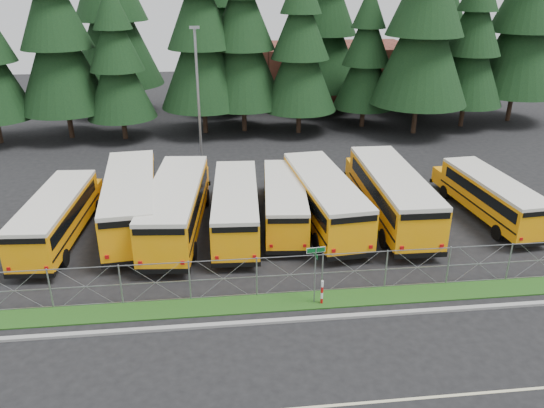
{
  "coord_description": "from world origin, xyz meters",
  "views": [
    {
      "loc": [
        -5.58,
        -21.5,
        13.59
      ],
      "look_at": [
        -2.75,
        4.0,
        2.35
      ],
      "focal_mm": 35.0,
      "sensor_mm": 36.0,
      "label": 1
    }
  ],
  "objects_px": {
    "striped_bollard": "(322,293)",
    "bus_1": "(132,202)",
    "bus_0": "(59,218)",
    "bus_4": "(284,202)",
    "bus_5": "(322,200)",
    "bus_3": "(236,208)",
    "light_standard": "(198,92)",
    "bus_6": "(390,195)",
    "bus_2": "(177,207)",
    "bus_east": "(488,198)",
    "street_sign": "(315,263)"
  },
  "relations": [
    {
      "from": "bus_0",
      "to": "bus_5",
      "type": "xyz_separation_m",
      "value": [
        14.7,
        0.55,
        0.15
      ]
    },
    {
      "from": "bus_0",
      "to": "street_sign",
      "type": "bearing_deg",
      "value": -26.97
    },
    {
      "from": "bus_5",
      "to": "street_sign",
      "type": "xyz_separation_m",
      "value": [
        -1.94,
        -8.12,
        0.55
      ]
    },
    {
      "from": "bus_6",
      "to": "bus_east",
      "type": "height_order",
      "value": "bus_6"
    },
    {
      "from": "bus_east",
      "to": "street_sign",
      "type": "bearing_deg",
      "value": -151.66
    },
    {
      "from": "bus_3",
      "to": "bus_6",
      "type": "relative_size",
      "value": 0.89
    },
    {
      "from": "bus_3",
      "to": "bus_6",
      "type": "xyz_separation_m",
      "value": [
        9.08,
        0.43,
        0.18
      ]
    },
    {
      "from": "bus_4",
      "to": "bus_0",
      "type": "bearing_deg",
      "value": -171.26
    },
    {
      "from": "bus_6",
      "to": "street_sign",
      "type": "bearing_deg",
      "value": -125.41
    },
    {
      "from": "bus_2",
      "to": "bus_3",
      "type": "xyz_separation_m",
      "value": [
        3.28,
        -0.13,
        -0.13
      ]
    },
    {
      "from": "bus_2",
      "to": "bus_east",
      "type": "height_order",
      "value": "bus_2"
    },
    {
      "from": "bus_0",
      "to": "bus_1",
      "type": "relative_size",
      "value": 0.86
    },
    {
      "from": "bus_2",
      "to": "bus_3",
      "type": "distance_m",
      "value": 3.28
    },
    {
      "from": "bus_5",
      "to": "light_standard",
      "type": "distance_m",
      "value": 14.1
    },
    {
      "from": "bus_2",
      "to": "light_standard",
      "type": "height_order",
      "value": "light_standard"
    },
    {
      "from": "bus_4",
      "to": "striped_bollard",
      "type": "bearing_deg",
      "value": -81.08
    },
    {
      "from": "street_sign",
      "to": "bus_1",
      "type": "bearing_deg",
      "value": 135.43
    },
    {
      "from": "bus_3",
      "to": "bus_5",
      "type": "height_order",
      "value": "bus_5"
    },
    {
      "from": "bus_3",
      "to": "bus_6",
      "type": "distance_m",
      "value": 9.09
    },
    {
      "from": "bus_1",
      "to": "bus_3",
      "type": "relative_size",
      "value": 1.12
    },
    {
      "from": "bus_5",
      "to": "light_standard",
      "type": "bearing_deg",
      "value": 116.37
    },
    {
      "from": "bus_0",
      "to": "bus_4",
      "type": "height_order",
      "value": "bus_0"
    },
    {
      "from": "striped_bollard",
      "to": "bus_1",
      "type": "bearing_deg",
      "value": 135.99
    },
    {
      "from": "bus_5",
      "to": "striped_bollard",
      "type": "relative_size",
      "value": 9.45
    },
    {
      "from": "bus_6",
      "to": "bus_0",
      "type": "bearing_deg",
      "value": -177.34
    },
    {
      "from": "bus_6",
      "to": "light_standard",
      "type": "relative_size",
      "value": 1.18
    },
    {
      "from": "bus_1",
      "to": "bus_5",
      "type": "height_order",
      "value": "bus_1"
    },
    {
      "from": "bus_3",
      "to": "striped_bollard",
      "type": "bearing_deg",
      "value": -63.47
    },
    {
      "from": "bus_2",
      "to": "bus_3",
      "type": "bearing_deg",
      "value": 2.93
    },
    {
      "from": "bus_east",
      "to": "bus_6",
      "type": "bearing_deg",
      "value": 172.09
    },
    {
      "from": "bus_2",
      "to": "bus_east",
      "type": "bearing_deg",
      "value": 5.17
    },
    {
      "from": "bus_2",
      "to": "light_standard",
      "type": "distance_m",
      "value": 12.49
    },
    {
      "from": "street_sign",
      "to": "striped_bollard",
      "type": "bearing_deg",
      "value": -23.19
    },
    {
      "from": "light_standard",
      "to": "bus_0",
      "type": "bearing_deg",
      "value": -122.15
    },
    {
      "from": "bus_0",
      "to": "bus_5",
      "type": "bearing_deg",
      "value": 5.87
    },
    {
      "from": "bus_4",
      "to": "bus_3",
      "type": "bearing_deg",
      "value": -161.65
    },
    {
      "from": "bus_3",
      "to": "bus_1",
      "type": "bearing_deg",
      "value": 171.83
    },
    {
      "from": "bus_1",
      "to": "bus_east",
      "type": "xyz_separation_m",
      "value": [
        20.96,
        -1.07,
        -0.27
      ]
    },
    {
      "from": "bus_5",
      "to": "bus_east",
      "type": "bearing_deg",
      "value": -7.33
    },
    {
      "from": "bus_3",
      "to": "street_sign",
      "type": "xyz_separation_m",
      "value": [
        3.09,
        -7.7,
        0.65
      ]
    },
    {
      "from": "bus_1",
      "to": "light_standard",
      "type": "relative_size",
      "value": 1.17
    },
    {
      "from": "bus_2",
      "to": "bus_east",
      "type": "relative_size",
      "value": 1.18
    },
    {
      "from": "bus_2",
      "to": "bus_6",
      "type": "height_order",
      "value": "bus_6"
    },
    {
      "from": "bus_1",
      "to": "striped_bollard",
      "type": "distance_m",
      "value": 12.99
    },
    {
      "from": "bus_0",
      "to": "bus_5",
      "type": "relative_size",
      "value": 0.9
    },
    {
      "from": "bus_5",
      "to": "bus_6",
      "type": "distance_m",
      "value": 4.05
    },
    {
      "from": "bus_1",
      "to": "bus_0",
      "type": "bearing_deg",
      "value": -166.4
    },
    {
      "from": "bus_2",
      "to": "bus_4",
      "type": "bearing_deg",
      "value": 10.26
    },
    {
      "from": "bus_5",
      "to": "street_sign",
      "type": "height_order",
      "value": "bus_5"
    },
    {
      "from": "bus_0",
      "to": "bus_3",
      "type": "distance_m",
      "value": 9.66
    }
  ]
}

